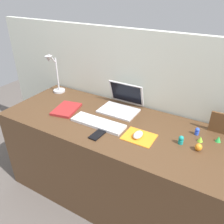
% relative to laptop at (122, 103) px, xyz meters
% --- Properties ---
extents(ground_plane, '(6.00, 6.00, 0.00)m').
position_rel_laptop_xyz_m(ground_plane, '(0.07, -0.23, -0.79)').
color(ground_plane, '#59514C').
extents(back_wall, '(2.97, 0.05, 1.35)m').
position_rel_laptop_xyz_m(back_wall, '(0.07, 0.15, -0.12)').
color(back_wall, beige).
rests_on(back_wall, ground_plane).
extents(desk, '(1.77, 0.69, 0.74)m').
position_rel_laptop_xyz_m(desk, '(0.07, -0.23, -0.42)').
color(desk, '#4C331E').
rests_on(desk, ground_plane).
extents(laptop, '(0.30, 0.28, 0.21)m').
position_rel_laptop_xyz_m(laptop, '(0.00, 0.00, 0.00)').
color(laptop, silver).
rests_on(laptop, desk).
extents(keyboard, '(0.41, 0.13, 0.02)m').
position_rel_laptop_xyz_m(keyboard, '(-0.04, -0.30, -0.04)').
color(keyboard, silver).
rests_on(keyboard, desk).
extents(mousepad, '(0.21, 0.17, 0.00)m').
position_rel_laptop_xyz_m(mousepad, '(0.29, -0.30, -0.05)').
color(mousepad, orange).
rests_on(mousepad, desk).
extents(mouse, '(0.06, 0.10, 0.03)m').
position_rel_laptop_xyz_m(mouse, '(0.29, -0.31, -0.03)').
color(mouse, silver).
rests_on(mouse, mousepad).
extents(cell_phone, '(0.07, 0.13, 0.01)m').
position_rel_laptop_xyz_m(cell_phone, '(0.04, -0.42, -0.05)').
color(cell_phone, black).
rests_on(cell_phone, desk).
extents(desk_lamp, '(0.11, 0.17, 0.38)m').
position_rel_laptop_xyz_m(desk_lamp, '(-0.68, -0.03, 0.12)').
color(desk_lamp, '#B7B7BC').
rests_on(desk_lamp, desk).
extents(notebook_pad, '(0.21, 0.27, 0.02)m').
position_rel_laptop_xyz_m(notebook_pad, '(-0.38, -0.25, -0.04)').
color(notebook_pad, maroon).
rests_on(notebook_pad, desk).
extents(picture_frame, '(0.12, 0.02, 0.15)m').
position_rel_laptop_xyz_m(picture_frame, '(0.73, 0.03, 0.02)').
color(picture_frame, brown).
rests_on(picture_frame, desk).
extents(toy_figurine_blue, '(0.03, 0.03, 0.05)m').
position_rel_laptop_xyz_m(toy_figurine_blue, '(0.62, -0.07, -0.03)').
color(toy_figurine_blue, blue).
rests_on(toy_figurine_blue, desk).
extents(toy_figurine_lime, '(0.03, 0.03, 0.04)m').
position_rel_laptop_xyz_m(toy_figurine_lime, '(0.66, -0.14, -0.03)').
color(toy_figurine_lime, '#8CDB33').
rests_on(toy_figurine_lime, desk).
extents(toy_figurine_orange, '(0.04, 0.04, 0.05)m').
position_rel_laptop_xyz_m(toy_figurine_orange, '(0.67, -0.25, -0.03)').
color(toy_figurine_orange, orange).
rests_on(toy_figurine_orange, desk).
extents(toy_figurine_green, '(0.04, 0.04, 0.04)m').
position_rel_laptop_xyz_m(toy_figurine_green, '(0.76, -0.09, -0.03)').
color(toy_figurine_green, green).
rests_on(toy_figurine_green, desk).
extents(toy_figurine_teal, '(0.03, 0.03, 0.06)m').
position_rel_laptop_xyz_m(toy_figurine_teal, '(0.55, -0.23, -0.02)').
color(toy_figurine_teal, teal).
rests_on(toy_figurine_teal, desk).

